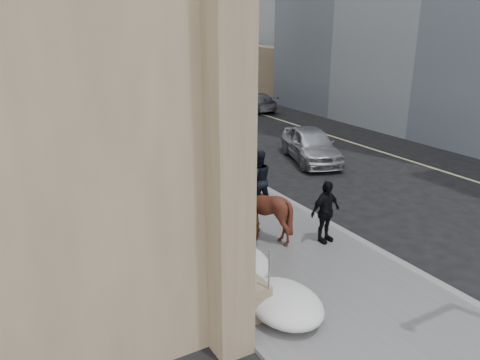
% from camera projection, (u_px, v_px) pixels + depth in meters
% --- Properties ---
extents(ground, '(140.00, 140.00, 0.00)m').
position_uv_depth(ground, '(284.00, 264.00, 12.43)').
color(ground, black).
rests_on(ground, ground).
extents(sidewalk, '(5.00, 80.00, 0.12)m').
position_uv_depth(sidewalk, '(155.00, 165.00, 20.63)').
color(sidewalk, '#545456').
rests_on(sidewalk, ground).
extents(curb, '(0.24, 80.00, 0.12)m').
position_uv_depth(curb, '(208.00, 157.00, 21.85)').
color(curb, slate).
rests_on(curb, ground).
extents(lane_line, '(0.15, 70.00, 0.01)m').
position_uv_depth(lane_line, '(338.00, 138.00, 25.55)').
color(lane_line, '#BFB78C').
rests_on(lane_line, ground).
extents(far_podium, '(2.00, 80.00, 4.00)m').
position_uv_depth(far_podium, '(406.00, 95.00, 27.24)').
color(far_podium, '#786A4D').
rests_on(far_podium, ground).
extents(streetlight_mid, '(1.71, 0.24, 8.00)m').
position_uv_depth(streetlight_mid, '(174.00, 52.00, 23.72)').
color(streetlight_mid, '#2D2D30').
rests_on(streetlight_mid, ground).
extents(streetlight_far, '(1.71, 0.24, 8.00)m').
position_uv_depth(streetlight_far, '(86.00, 39.00, 40.16)').
color(streetlight_far, '#2D2D30').
rests_on(streetlight_far, ground).
extents(traffic_signal, '(4.10, 0.22, 6.00)m').
position_uv_depth(traffic_signal, '(118.00, 54.00, 30.17)').
color(traffic_signal, '#2D2D30').
rests_on(traffic_signal, ground).
extents(snow_bank, '(1.70, 18.10, 0.76)m').
position_uv_depth(snow_bank, '(136.00, 173.00, 18.27)').
color(snow_bank, white).
rests_on(snow_bank, sidewalk).
extents(mounted_horse_left, '(1.98, 2.82, 2.74)m').
position_uv_depth(mounted_horse_left, '(229.00, 200.00, 13.41)').
color(mounted_horse_left, '#503718').
rests_on(mounted_horse_left, sidewalk).
extents(mounted_horse_right, '(1.84, 1.98, 2.58)m').
position_uv_depth(mounted_horse_right, '(260.00, 203.00, 13.38)').
color(mounted_horse_right, '#3D1A11').
rests_on(mounted_horse_right, sidewalk).
extents(pedestrian, '(1.11, 0.57, 1.82)m').
position_uv_depth(pedestrian, '(325.00, 212.00, 13.17)').
color(pedestrian, black).
rests_on(pedestrian, sidewalk).
extents(car_silver, '(3.21, 4.89, 1.55)m').
position_uv_depth(car_silver, '(311.00, 145.00, 21.21)').
color(car_silver, '#B6B7BE').
rests_on(car_silver, ground).
extents(car_grey, '(2.33, 4.46, 1.24)m').
position_uv_depth(car_grey, '(257.00, 102.00, 33.20)').
color(car_grey, slate).
rests_on(car_grey, ground).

